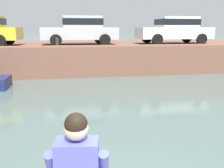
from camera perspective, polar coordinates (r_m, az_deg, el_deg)
name	(u,v)px	position (r m, az deg, el deg)	size (l,w,h in m)	color
ground_plane	(101,109)	(7.75, -2.46, -5.68)	(400.00, 400.00, 0.00)	#4C605B
far_quay_wall	(85,56)	(15.39, -6.09, 6.37)	(60.00, 6.00, 1.53)	brown
far_wall_coping	(89,46)	(12.45, -5.39, 8.63)	(60.00, 0.24, 0.08)	#925F4C
car_left_inner_silver	(80,29)	(14.11, -7.27, 12.33)	(4.16, 2.16, 1.54)	#B7BABC
car_centre_white	(175,29)	(15.34, 14.14, 12.08)	(4.30, 2.03, 1.54)	white
mooring_bollard_mid	(57,42)	(12.56, -12.43, 9.33)	(0.15, 0.15, 0.45)	#2D2B28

